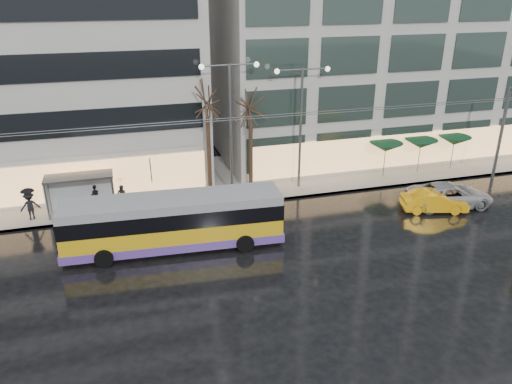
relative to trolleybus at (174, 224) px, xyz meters
name	(u,v)px	position (x,y,z in m)	size (l,w,h in m)	color
ground	(243,281)	(2.85, -4.34, -1.52)	(140.00, 140.00, 0.00)	black
sidewalk	(222,178)	(4.85, 9.66, -1.44)	(80.00, 10.00, 0.15)	gray
kerb	(238,204)	(4.85, 4.71, -1.44)	(80.00, 0.10, 0.15)	slate
trolleybus	(174,224)	(0.00, 0.00, 0.00)	(12.22, 5.05, 5.60)	gold
catenary	(226,151)	(3.85, 3.60, 2.74)	(42.24, 5.12, 7.00)	#595B60
bus_shelter	(74,185)	(-5.53, 6.35, 0.44)	(4.20, 1.60, 2.51)	#595B60
street_lamp_near	(230,112)	(4.85, 6.46, 4.47)	(3.96, 0.36, 9.03)	#595B60
street_lamp_far	(301,111)	(9.85, 6.46, 4.20)	(3.96, 0.36, 8.53)	#595B60
tree_a	(207,96)	(3.35, 6.66, 5.57)	(3.20, 3.20, 8.40)	black
tree_b	(251,103)	(6.35, 6.86, 4.88)	(3.20, 3.20, 7.70)	black
parasol_a	(386,147)	(16.85, 6.66, 0.93)	(2.50, 2.50, 2.65)	#595B60
parasol_b	(421,144)	(19.85, 6.66, 0.93)	(2.50, 2.50, 2.65)	#595B60
parasol_c	(454,141)	(22.85, 6.66, 0.93)	(2.50, 2.50, 2.65)	#595B60
taxi_b	(434,201)	(16.97, 0.27, -0.82)	(1.47, 4.21, 1.39)	#FFAB0D
sedan_silver	(450,195)	(18.51, 0.75, -0.74)	(2.59, 5.62, 1.56)	#A7A7AB
pedestrian_a	(121,188)	(-2.63, 5.89, 0.08)	(1.20, 1.22, 2.19)	black
pedestrian_b	(95,195)	(-4.35, 6.93, -0.61)	(0.74, 0.57, 1.52)	black
pedestrian_c	(29,203)	(-8.22, 5.90, -0.25)	(1.31, 1.00, 2.11)	black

